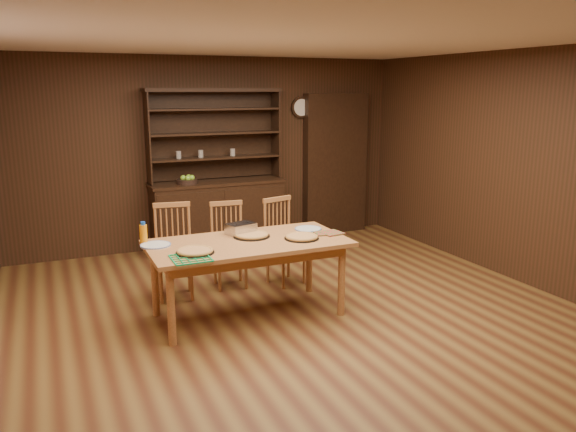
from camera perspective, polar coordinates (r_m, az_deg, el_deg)
name	(u,v)px	position (r m, az deg, el deg)	size (l,w,h in m)	color
floor	(303,320)	(5.48, 1.57, -10.49)	(6.00, 6.00, 0.00)	brown
room_shell	(304,156)	(5.07, 1.68, 6.13)	(6.00, 6.00, 6.00)	white
china_hutch	(218,206)	(7.77, -7.14, 1.05)	(1.84, 0.52, 2.17)	black
doorway	(335,164)	(8.55, 4.81, 5.27)	(1.00, 0.18, 2.10)	black
wall_clock	(301,107)	(8.28, 1.33, 10.97)	(0.30, 0.05, 0.30)	black
dining_table	(248,249)	(5.38, -4.10, -3.40)	(1.89, 0.94, 0.75)	#C57844
chair_left	(174,248)	(6.06, -11.52, -3.17)	(0.46, 0.45, 1.00)	#B86B3F
chair_center	(228,242)	(6.30, -6.07, -2.62)	(0.42, 0.41, 0.95)	#B86B3F
chair_right	(282,238)	(6.37, -0.61, -2.24)	(0.48, 0.47, 0.97)	#B86B3F
pizza_left	(195,251)	(5.02, -9.43, -3.55)	(0.34, 0.34, 0.04)	black
pizza_right	(302,237)	(5.43, 1.39, -2.14)	(0.34, 0.34, 0.04)	black
pizza_center	(252,235)	(5.51, -3.72, -1.94)	(0.36, 0.36, 0.04)	black
cooling_rack	(191,258)	(4.86, -9.85, -4.23)	(0.31, 0.31, 0.01)	#0B954C
plate_left	(156,245)	(5.32, -13.30, -2.88)	(0.28, 0.28, 0.02)	silver
plate_right	(308,229)	(5.77, 2.05, -1.31)	(0.28, 0.28, 0.02)	silver
foil_dish	(241,229)	(5.61, -4.82, -1.28)	(0.27, 0.19, 0.11)	white
juice_bottle	(143,233)	(5.42, -14.47, -1.72)	(0.07, 0.07, 0.21)	orange
pot_holder_a	(332,233)	(5.63, 4.47, -1.73)	(0.20, 0.20, 0.01)	red
pot_holder_b	(324,233)	(5.62, 3.66, -1.76)	(0.18, 0.18, 0.01)	red
fruit_bowl	(187,180)	(7.53, -10.19, 3.58)	(0.28, 0.28, 0.12)	black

